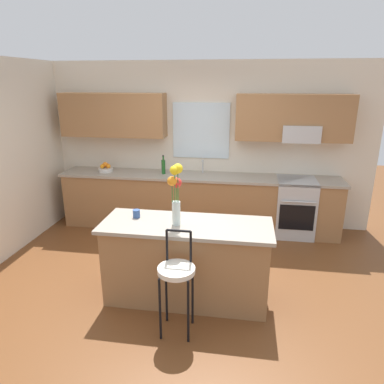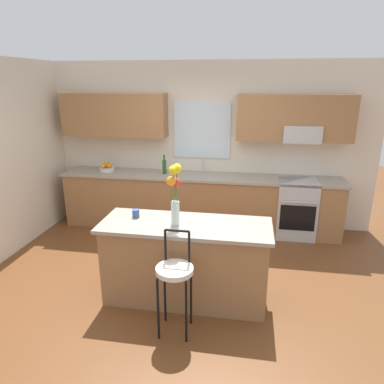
{
  "view_description": "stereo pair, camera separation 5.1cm",
  "coord_description": "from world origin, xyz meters",
  "views": [
    {
      "loc": [
        0.74,
        -3.74,
        2.39
      ],
      "look_at": [
        0.07,
        0.55,
        1.0
      ],
      "focal_mm": 32.65,
      "sensor_mm": 36.0,
      "label": 1
    },
    {
      "loc": [
        0.79,
        -3.73,
        2.39
      ],
      "look_at": [
        0.07,
        0.55,
        1.0
      ],
      "focal_mm": 32.65,
      "sensor_mm": 36.0,
      "label": 2
    }
  ],
  "objects": [
    {
      "name": "counter_run",
      "position": [
        0.0,
        1.7,
        0.47
      ],
      "size": [
        4.56,
        0.64,
        0.92
      ],
      "color": "#996B42",
      "rests_on": "ground"
    },
    {
      "name": "back_wall_assembly",
      "position": [
        0.03,
        1.98,
        1.51
      ],
      "size": [
        5.6,
        0.5,
        2.7
      ],
      "color": "beige",
      "rests_on": "ground"
    },
    {
      "name": "fruit_bowl_oranges",
      "position": [
        -1.59,
        1.7,
        0.98
      ],
      "size": [
        0.24,
        0.24,
        0.16
      ],
      "color": "silver",
      "rests_on": "counter_run"
    },
    {
      "name": "bar_stool_near",
      "position": [
        0.14,
        -0.88,
        0.64
      ],
      "size": [
        0.36,
        0.36,
        1.04
      ],
      "color": "black",
      "rests_on": "ground"
    },
    {
      "name": "flower_vase",
      "position": [
        0.04,
        -0.35,
        1.32
      ],
      "size": [
        0.16,
        0.17,
        0.67
      ],
      "color": "silver",
      "rests_on": "kitchen_island"
    },
    {
      "name": "mug_ceramic",
      "position": [
        -0.44,
        -0.22,
        0.97
      ],
      "size": [
        0.08,
        0.08,
        0.09
      ],
      "primitive_type": "cylinder",
      "color": "#33518C",
      "rests_on": "kitchen_island"
    },
    {
      "name": "bottle_olive_oil",
      "position": [
        -0.58,
        1.7,
        1.04
      ],
      "size": [
        0.06,
        0.06,
        0.31
      ],
      "color": "#1E5923",
      "rests_on": "counter_run"
    },
    {
      "name": "sink_faucet",
      "position": [
        0.05,
        1.84,
        1.06
      ],
      "size": [
        0.02,
        0.13,
        0.23
      ],
      "color": "#B7BABC",
      "rests_on": "counter_run"
    },
    {
      "name": "kitchen_island",
      "position": [
        0.14,
        -0.32,
        0.46
      ],
      "size": [
        1.85,
        0.7,
        0.92
      ],
      "color": "#996B42",
      "rests_on": "ground"
    },
    {
      "name": "ground_plane",
      "position": [
        0.0,
        0.0,
        0.0
      ],
      "size": [
        14.0,
        14.0,
        0.0
      ],
      "primitive_type": "plane",
      "color": "brown"
    },
    {
      "name": "oven_range",
      "position": [
        1.56,
        1.68,
        0.46
      ],
      "size": [
        0.6,
        0.64,
        0.92
      ],
      "color": "#B7BABC",
      "rests_on": "ground"
    }
  ]
}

